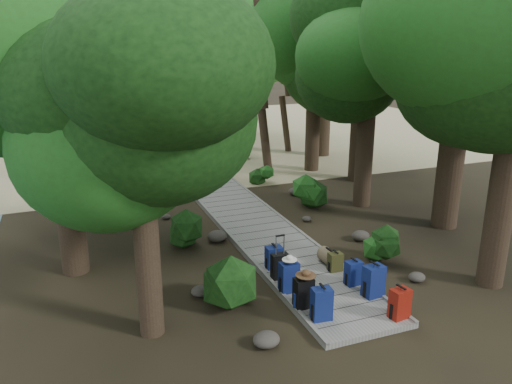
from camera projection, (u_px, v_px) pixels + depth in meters
name	position (u px, v px, depth m)	size (l,w,h in m)	color
ground	(269.00, 241.00, 13.62)	(120.00, 120.00, 0.00)	black
sand_beach	(159.00, 138.00, 27.88)	(40.00, 22.00, 0.02)	tan
boardwalk	(256.00, 227.00, 14.50)	(2.00, 12.00, 0.12)	gray
backpack_left_a	(322.00, 302.00, 9.50)	(0.38, 0.27, 0.71)	navy
backpack_left_b	(304.00, 291.00, 9.94)	(0.38, 0.27, 0.69)	black
backpack_left_c	(289.00, 275.00, 10.57)	(0.39, 0.28, 0.73)	navy
backpack_left_d	(274.00, 256.00, 11.69)	(0.38, 0.27, 0.58)	navy
backpack_right_a	(400.00, 302.00, 9.56)	(0.37, 0.26, 0.66)	#881901
backpack_right_b	(374.00, 279.00, 10.36)	(0.42, 0.29, 0.75)	navy
backpack_right_c	(353.00, 272.00, 10.88)	(0.35, 0.25, 0.60)	navy
backpack_right_d	(335.00, 261.00, 11.55)	(0.32, 0.23, 0.48)	#383717
duffel_right_khaki	(329.00, 257.00, 11.91)	(0.35, 0.53, 0.35)	brown
suitcase_on_boardwalk	(280.00, 266.00, 11.16)	(0.38, 0.21, 0.59)	black
lone_suitcase_on_sand	(200.00, 163.00, 20.85)	(0.40, 0.23, 0.63)	black
hat_brown	(306.00, 273.00, 9.83)	(0.41, 0.41, 0.12)	#51351E
hat_white	(290.00, 257.00, 10.45)	(0.32, 0.32, 0.11)	silver
kayak	(110.00, 162.00, 21.68)	(0.75, 3.42, 0.34)	#B41A0F
sun_lounger	(240.00, 150.00, 23.18)	(0.64, 1.98, 0.64)	silver
tree_right_b	(465.00, 41.00, 13.22)	(5.85, 5.85, 10.45)	black
tree_right_c	(369.00, 81.00, 15.42)	(4.66, 4.66, 8.06)	black
tree_right_d	(364.00, 53.00, 18.14)	(5.25, 5.25, 9.62)	black
tree_right_e	(315.00, 67.00, 19.78)	(4.68, 4.68, 8.43)	black
tree_right_f	(326.00, 51.00, 22.28)	(5.37, 5.37, 9.58)	black
tree_left_a	(141.00, 164.00, 8.42)	(3.91, 3.91, 6.51)	black
tree_left_b	(55.00, 83.00, 10.56)	(4.88, 4.88, 8.79)	black
tree_left_c	(90.00, 88.00, 13.48)	(4.62, 4.62, 8.03)	black
tree_back_a	(119.00, 55.00, 25.14)	(5.22, 5.22, 9.03)	black
tree_back_b	(179.00, 37.00, 27.40)	(6.07, 6.07, 10.84)	black
tree_back_c	(251.00, 56.00, 28.26)	(4.86, 4.86, 8.75)	black
tree_back_d	(40.00, 69.00, 23.89)	(4.70, 4.70, 7.83)	black
palm_right_a	(270.00, 73.00, 19.34)	(4.73, 4.73, 8.06)	#173B10
palm_right_b	(287.00, 67.00, 23.60)	(4.19, 4.19, 8.09)	#173B10
palm_right_c	(209.00, 73.00, 24.46)	(4.66, 4.66, 7.41)	#173B10
palm_left_a	(81.00, 93.00, 17.37)	(4.37, 4.37, 6.95)	#173B10
rock_left_a	(266.00, 340.00, 8.91)	(0.49, 0.44, 0.27)	#4C473F
rock_left_b	(200.00, 291.00, 10.68)	(0.41, 0.37, 0.22)	#4C473F
rock_left_c	(217.00, 236.00, 13.57)	(0.54, 0.49, 0.30)	#4C473F
rock_left_d	(166.00, 217.00, 15.26)	(0.28, 0.25, 0.15)	#4C473F
rock_right_a	(417.00, 277.00, 11.32)	(0.39, 0.35, 0.21)	#4C473F
rock_right_b	(361.00, 236.00, 13.63)	(0.49, 0.44, 0.27)	#4C473F
rock_right_c	(307.00, 219.00, 15.08)	(0.28, 0.26, 0.16)	#4C473F
rock_right_d	(295.00, 191.00, 17.63)	(0.49, 0.44, 0.27)	#4C473F
shrub_left_a	(227.00, 286.00, 10.02)	(1.18, 1.18, 1.06)	#1E5018
shrub_left_b	(184.00, 230.00, 13.25)	(0.96, 0.96, 0.87)	#1E5018
shrub_left_c	(130.00, 188.00, 16.77)	(1.11, 1.11, 1.00)	#1E5018
shrub_right_a	(385.00, 247.00, 12.28)	(0.86, 0.86, 0.78)	#1E5018
shrub_right_b	(309.00, 191.00, 16.42)	(1.12, 1.12, 1.01)	#1E5018
shrub_right_c	(262.00, 176.00, 18.89)	(0.73, 0.73, 0.66)	#1E5018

